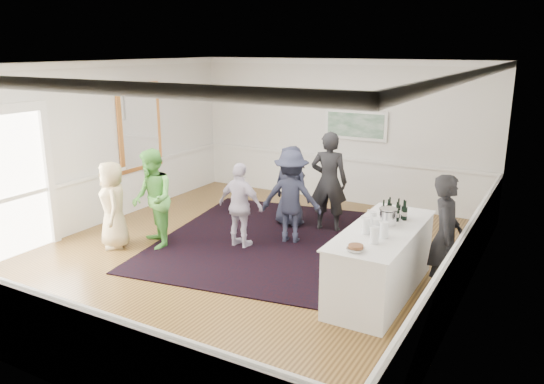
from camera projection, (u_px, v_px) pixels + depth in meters
The scene contains 23 objects.
floor at pixel (246, 256), 9.01m from camera, with size 8.00×8.00×0.00m, color olive.
ceiling at pixel (243, 63), 8.16m from camera, with size 7.00×8.00×0.02m, color white.
wall_left at pixel (92, 145), 10.25m from camera, with size 0.02×8.00×3.20m, color white.
wall_right at pixel (471, 193), 6.93m from camera, with size 0.02×8.00×3.20m, color white.
wall_back at pixel (339, 131), 11.95m from camera, with size 7.00×0.02×3.20m, color white.
wall_front at pixel (29, 241), 5.23m from camera, with size 7.00×0.02×3.20m, color white.
wainscoting at pixel (246, 229), 8.88m from camera, with size 7.00×8.00×1.00m, color white, non-canonical shape.
mirror at pixel (140, 127), 11.26m from camera, with size 0.05×1.25×1.85m.
doorway at pixel (5, 175), 8.67m from camera, with size 0.10×1.78×2.56m.
landscape_painting at pixel (356, 125), 11.67m from camera, with size 1.44×0.06×0.66m.
area_rug at pixel (261, 239), 9.79m from camera, with size 3.46×4.55×0.02m, color black.
serving_table at pixel (381, 261), 7.56m from camera, with size 0.92×2.43×0.98m.
bartender at pixel (445, 236), 7.41m from camera, with size 0.65×0.42×1.77m, color black.
guest_tan at pixel (113, 205), 9.27m from camera, with size 0.76×0.49×1.55m, color #CCB480.
guest_green at pixel (152, 199), 9.25m from camera, with size 0.85×0.66×1.75m, color #60C14D.
guest_lilac at pixel (241, 206), 9.26m from camera, with size 0.89×0.37×1.52m, color silver.
guest_dark_a at pixel (291, 197), 9.50m from camera, with size 1.09×0.63×1.69m, color #202235.
guest_dark_b at pixel (329, 182), 10.08m from camera, with size 0.70×0.46×1.93m, color black.
guest_navy at pixel (291, 186), 10.41m from camera, with size 0.78×0.51×1.60m, color #202235.
wine_bottles at pixel (395, 209), 7.81m from camera, with size 0.36×0.26×0.31m.
juice_pitchers at pixel (374, 227), 7.14m from camera, with size 0.40×0.71×0.24m.
ice_bucket at pixel (388, 217), 7.56m from camera, with size 0.26×0.26×0.24m, color silver.
nut_bowl at pixel (356, 248), 6.61m from camera, with size 0.24×0.24×0.07m.
Camera 1 is at (4.51, -7.10, 3.45)m, focal length 35.00 mm.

